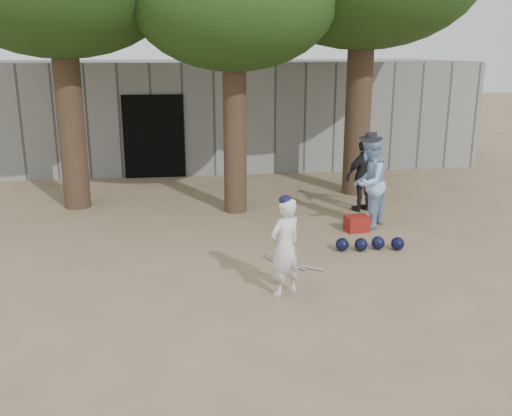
{
  "coord_description": "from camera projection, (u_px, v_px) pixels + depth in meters",
  "views": [
    {
      "loc": [
        -0.57,
        -7.5,
        3.35
      ],
      "look_at": [
        0.6,
        1.0,
        0.95
      ],
      "focal_mm": 40.0,
      "sensor_mm": 36.0,
      "label": 1
    }
  ],
  "objects": [
    {
      "name": "boy_player",
      "position": [
        285.0,
        247.0,
        7.89
      ],
      "size": [
        0.61,
        0.55,
        1.41
      ],
      "primitive_type": "imported",
      "rotation": [
        0.0,
        0.0,
        3.68
      ],
      "color": "silver",
      "rests_on": "ground"
    },
    {
      "name": "spectator_dark",
      "position": [
        364.0,
        176.0,
        12.04
      ],
      "size": [
        0.96,
        0.65,
        1.52
      ],
      "primitive_type": "imported",
      "rotation": [
        0.0,
        0.0,
        3.49
      ],
      "color": "black",
      "rests_on": "ground"
    },
    {
      "name": "back_building",
      "position": [
        196.0,
        111.0,
        17.58
      ],
      "size": [
        16.0,
        5.24,
        3.0
      ],
      "color": "gray",
      "rests_on": "ground"
    },
    {
      "name": "bat_pile",
      "position": [
        289.0,
        264.0,
        9.13
      ],
      "size": [
        0.85,
        0.81,
        0.06
      ],
      "color": "silver",
      "rests_on": "ground"
    },
    {
      "name": "spectator_blue",
      "position": [
        369.0,
        183.0,
        10.87
      ],
      "size": [
        1.06,
        1.09,
        1.77
      ],
      "primitive_type": "imported",
      "rotation": [
        0.0,
        0.0,
        4.05
      ],
      "color": "#93B6E4",
      "rests_on": "ground"
    },
    {
      "name": "helmet_row",
      "position": [
        370.0,
        244.0,
        9.8
      ],
      "size": [
        1.19,
        0.32,
        0.23
      ],
      "color": "black",
      "rests_on": "ground"
    },
    {
      "name": "red_bag",
      "position": [
        357.0,
        223.0,
        10.83
      ],
      "size": [
        0.46,
        0.38,
        0.3
      ],
      "primitive_type": "cube",
      "rotation": [
        0.0,
        0.0,
        0.14
      ],
      "color": "maroon",
      "rests_on": "ground"
    },
    {
      "name": "ground",
      "position": [
        224.0,
        292.0,
        8.13
      ],
      "size": [
        70.0,
        70.0,
        0.0
      ],
      "primitive_type": "plane",
      "color": "#937C5E",
      "rests_on": "ground"
    }
  ]
}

